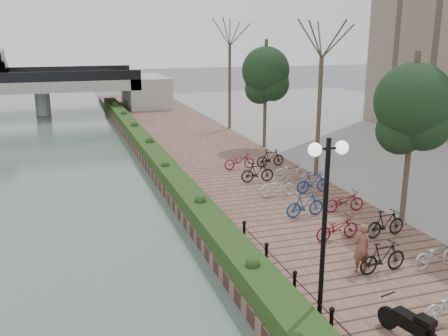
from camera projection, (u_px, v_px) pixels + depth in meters
name	position (u px, v px, depth m)	size (l,w,h in m)	color
promenade	(234.00, 178.00, 26.22)	(8.00, 75.00, 0.50)	brown
hedge	(161.00, 162.00, 27.35)	(1.10, 56.00, 0.60)	#1D3613
lamppost	(326.00, 193.00, 11.76)	(1.02, 0.32, 4.77)	black
motorcycle	(409.00, 323.00, 11.76)	(0.48, 1.53, 0.95)	black
pedestrian	(361.00, 248.00, 15.18)	(0.57, 0.37, 1.57)	brown
bicycle_parking	(325.00, 203.00, 20.15)	(2.40, 17.32, 1.00)	#B9B8BD
street_trees	(355.00, 125.00, 22.11)	(3.20, 37.12, 6.80)	#3B2E22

